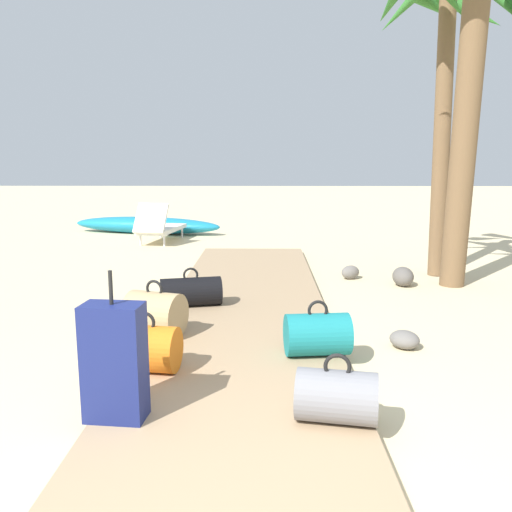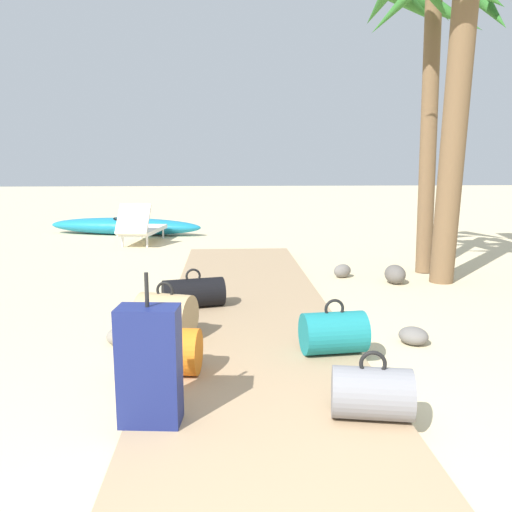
# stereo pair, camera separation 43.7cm
# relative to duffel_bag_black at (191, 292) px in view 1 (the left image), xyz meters

# --- Properties ---
(ground_plane) EXTENTS (60.00, 60.00, 0.00)m
(ground_plane) POSITION_rel_duffel_bag_black_xyz_m (0.59, -0.69, -0.24)
(ground_plane) COLOR beige
(boardwalk) EXTENTS (1.70, 7.43, 0.08)m
(boardwalk) POSITION_rel_duffel_bag_black_xyz_m (0.59, 0.05, -0.20)
(boardwalk) COLOR tan
(boardwalk) RESTS_ON ground
(duffel_bag_black) EXTENTS (0.70, 0.45, 0.42)m
(duffel_bag_black) POSITION_rel_duffel_bag_black_xyz_m (0.00, 0.00, 0.00)
(duffel_bag_black) COLOR black
(duffel_bag_black) RESTS_ON boardwalk
(suitcase_navy) EXTENTS (0.37, 0.24, 0.91)m
(suitcase_navy) POSITION_rel_duffel_bag_black_xyz_m (-0.11, -2.51, 0.20)
(suitcase_navy) COLOR navy
(suitcase_navy) RESTS_ON boardwalk
(duffel_bag_tan) EXTENTS (0.57, 0.52, 0.51)m
(duffel_bag_tan) POSITION_rel_duffel_bag_black_xyz_m (-0.19, -0.97, 0.04)
(duffel_bag_tan) COLOR tan
(duffel_bag_tan) RESTS_ON boardwalk
(duffel_bag_orange) EXTENTS (0.52, 0.40, 0.45)m
(duffel_bag_orange) POSITION_rel_duffel_bag_black_xyz_m (-0.09, -1.77, 0.02)
(duffel_bag_orange) COLOR orange
(duffel_bag_orange) RESTS_ON boardwalk
(duffel_bag_grey) EXTENTS (0.52, 0.39, 0.43)m
(duffel_bag_grey) POSITION_rel_duffel_bag_black_xyz_m (1.22, -2.53, 0.00)
(duffel_bag_grey) COLOR slate
(duffel_bag_grey) RESTS_ON boardwalk
(duffel_bag_teal) EXTENTS (0.54, 0.39, 0.45)m
(duffel_bag_teal) POSITION_rel_duffel_bag_black_xyz_m (1.21, -1.43, 0.02)
(duffel_bag_teal) COLOR #197A7F
(duffel_bag_teal) RESTS_ON boardwalk
(palm_tree_near_right) EXTENTS (1.96, 2.10, 4.39)m
(palm_tree_near_right) POSITION_rel_duffel_bag_black_xyz_m (3.23, 1.16, 3.07)
(palm_tree_near_right) COLOR brown
(palm_tree_near_right) RESTS_ON ground
(palm_tree_far_right) EXTENTS (2.23, 2.26, 4.41)m
(palm_tree_far_right) POSITION_rel_duffel_bag_black_xyz_m (3.27, 2.01, 3.28)
(palm_tree_far_right) COLOR brown
(palm_tree_far_right) RESTS_ON ground
(lounge_chair) EXTENTS (0.83, 1.58, 0.82)m
(lounge_chair) POSITION_rel_duffel_bag_black_xyz_m (-1.31, 4.92, 0.09)
(lounge_chair) COLOR white
(lounge_chair) RESTS_ON ground
(kayak) EXTENTS (3.56, 1.41, 0.38)m
(kayak) POSITION_rel_duffel_bag_black_xyz_m (-1.89, 6.30, -0.05)
(kayak) COLOR teal
(kayak) RESTS_ON ground
(rock_left_near) EXTENTS (0.23, 0.24, 0.15)m
(rock_left_near) POSITION_rel_duffel_bag_black_xyz_m (-0.63, -0.91, -0.16)
(rock_left_near) COLOR gray
(rock_left_near) RESTS_ON ground
(rock_right_mid) EXTENTS (0.28, 0.36, 0.25)m
(rock_right_mid) POSITION_rel_duffel_bag_black_xyz_m (2.60, 1.28, -0.11)
(rock_right_mid) COLOR #5B5651
(rock_right_mid) RESTS_ON ground
(rock_right_near) EXTENTS (0.32, 0.29, 0.19)m
(rock_right_near) POSITION_rel_duffel_bag_black_xyz_m (1.98, 1.69, -0.14)
(rock_right_near) COLOR slate
(rock_right_near) RESTS_ON ground
(rock_right_far) EXTENTS (0.35, 0.36, 0.16)m
(rock_right_far) POSITION_rel_duffel_bag_black_xyz_m (2.01, -1.05, -0.16)
(rock_right_far) COLOR slate
(rock_right_far) RESTS_ON ground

